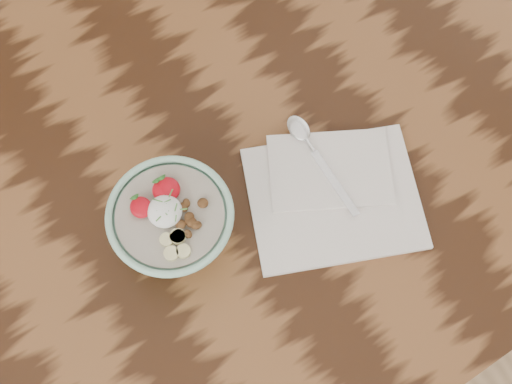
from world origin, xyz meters
TOP-DOWN VIEW (x-y plane):
  - table at (0.00, 0.00)cm, footprint 160.00×90.00cm
  - breakfast_bowl at (-11.01, -6.12)cm, footprint 17.13×17.13cm
  - napkin at (11.66, -13.02)cm, footprint 30.41×27.93cm
  - spoon at (12.76, -4.68)cm, footprint 3.31×18.38cm

SIDE VIEW (x-z plane):
  - table at x=0.00cm, z-range 28.20..103.20cm
  - napkin at x=11.66cm, z-range 74.88..76.39cm
  - spoon at x=12.76cm, z-range 76.43..77.39cm
  - breakfast_bowl at x=-11.01cm, z-range 75.11..86.52cm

